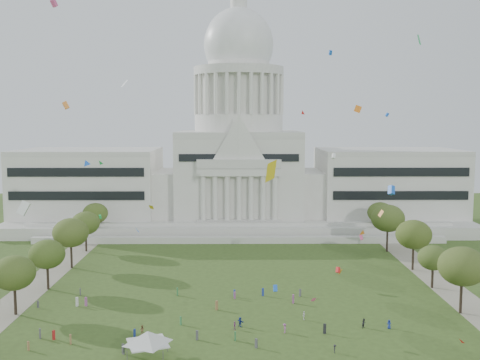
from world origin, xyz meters
TOP-DOWN VIEW (x-y plane):
  - ground at (0.00, 0.00)m, footprint 400.00×400.00m
  - capitol at (0.00, 113.59)m, footprint 160.00×64.50m
  - path_left at (-48.00, 30.00)m, footprint 8.00×160.00m
  - path_right at (48.00, 30.00)m, footprint 8.00×160.00m
  - row_tree_l_2 at (-45.04, 17.30)m, footprint 8.42×8.42m
  - row_tree_r_2 at (44.17, 17.44)m, footprint 9.55×9.55m
  - row_tree_l_3 at (-44.09, 33.92)m, footprint 8.12×8.12m
  - row_tree_r_3 at (44.40, 34.48)m, footprint 7.01×7.01m
  - row_tree_l_4 at (-44.08, 52.42)m, footprint 9.29×9.29m
  - row_tree_r_4 at (44.76, 50.04)m, footprint 9.19×9.19m
  - row_tree_l_5 at (-45.22, 71.01)m, footprint 8.33×8.33m
  - row_tree_r_5 at (43.49, 70.19)m, footprint 9.82×9.82m
  - row_tree_l_6 at (-46.87, 89.14)m, footprint 8.19×8.19m
  - row_tree_r_6 at (45.96, 88.13)m, footprint 8.42×8.42m
  - event_tent at (-15.35, -3.63)m, footprint 10.87×10.87m
  - person_0 at (27.57, 9.26)m, footprint 0.98×0.90m
  - person_2 at (22.96, 9.60)m, footprint 1.01×1.00m
  - person_3 at (7.88, 7.29)m, footprint 0.67×1.17m
  - person_4 at (-1.24, 8.96)m, footprint 0.75×1.04m
  - person_5 at (-0.21, 10.43)m, footprint 1.69×1.68m
  - person_8 at (-18.06, 6.89)m, footprint 0.88×0.61m
  - person_9 at (15.53, -1.58)m, footprint 0.67×1.01m
  - person_10 at (12.22, 13.87)m, footprint 0.58×1.03m
  - distant_crowd at (-13.74, 14.94)m, footprint 57.68×31.91m
  - kite_swarm at (0.37, 8.99)m, footprint 95.12×96.27m

SIDE VIEW (x-z plane):
  - ground at x=0.00m, z-range 0.00..0.00m
  - path_left at x=-48.00m, z-range 0.00..0.04m
  - path_right at x=48.00m, z-range 0.00..0.04m
  - person_9 at x=15.53m, z-range 0.00..1.43m
  - person_4 at x=-1.24m, z-range 0.00..1.60m
  - person_0 at x=27.57m, z-range 0.00..1.68m
  - person_8 at x=-18.06m, z-range 0.00..1.69m
  - distant_crowd at x=-13.74m, z-range -0.09..1.83m
  - person_10 at x=12.22m, z-range 0.00..1.74m
  - person_3 at x=7.88m, z-range 0.00..1.75m
  - person_2 at x=22.96m, z-range 0.00..1.81m
  - person_5 at x=-0.21m, z-range 0.00..1.84m
  - event_tent at x=-15.35m, z-range 1.31..6.07m
  - row_tree_r_3 at x=44.40m, z-range 2.09..12.07m
  - row_tree_l_3 at x=-44.09m, z-range 2.43..13.98m
  - row_tree_l_6 at x=-46.87m, z-range 2.45..14.09m
  - row_tree_l_5 at x=-45.22m, z-range 2.49..14.34m
  - row_tree_r_6 at x=45.96m, z-range 2.52..14.49m
  - row_tree_l_2 at x=-45.04m, z-range 2.52..14.49m
  - row_tree_r_4 at x=44.76m, z-range 2.76..15.82m
  - row_tree_l_4 at x=-44.08m, z-range 2.79..16.00m
  - row_tree_r_2 at x=44.17m, z-range 2.87..16.45m
  - row_tree_r_5 at x=43.49m, z-range 2.95..16.91m
  - capitol at x=0.00m, z-range -23.35..67.95m
  - kite_swarm at x=0.37m, z-range -0.11..60.21m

